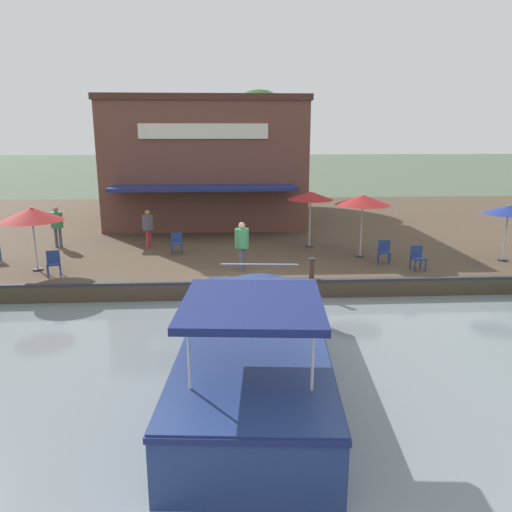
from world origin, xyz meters
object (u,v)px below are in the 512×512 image
waterfront_restaurant (208,160)px  patio_umbrella_by_entrance (509,210)px  person_at_quay_edge (148,225)px  motorboat_fourth_along (256,337)px  tree_downstream_bank (256,128)px  tree_behind_restaurant (239,126)px  patio_umbrella_mid_patio_left (311,196)px  cafe_chair_back_row_seat (418,256)px  cafe_chair_mid_patio (177,242)px  cafe_chair_beside_entrance (53,262)px  person_mid_patio (242,240)px  mooring_post (312,269)px  person_near_entrance (57,222)px  cafe_chair_facing_river (384,251)px  patio_umbrella_mid_patio_right (32,214)px  patio_umbrella_back_row (363,200)px

waterfront_restaurant → patio_umbrella_by_entrance: bearing=47.9°
person_at_quay_edge → motorboat_fourth_along: 11.01m
person_at_quay_edge → tree_downstream_bank: bearing=158.6°
tree_behind_restaurant → motorboat_fourth_along: bearing=-0.6°
tree_behind_restaurant → tree_downstream_bank: bearing=106.2°
person_at_quay_edge → tree_behind_restaurant: size_ratio=0.22×
patio_umbrella_mid_patio_left → cafe_chair_back_row_seat: patio_umbrella_mid_patio_left is taller
cafe_chair_mid_patio → cafe_chair_beside_entrance: bearing=-52.5°
person_mid_patio → mooring_post: bearing=60.2°
patio_umbrella_mid_patio_left → person_near_entrance: 10.85m
cafe_chair_beside_entrance → tree_behind_restaurant: 19.49m
patio_umbrella_mid_patio_left → mooring_post: bearing=-8.5°
person_at_quay_edge → tree_downstream_bank: size_ratio=0.21×
waterfront_restaurant → person_mid_patio: 11.70m
cafe_chair_back_row_seat → motorboat_fourth_along: (6.18, -6.18, -0.30)m
patio_umbrella_by_entrance → mooring_post: patio_umbrella_by_entrance is taller
cafe_chair_facing_river → patio_umbrella_mid_patio_right: bearing=-88.7°
cafe_chair_mid_patio → person_at_quay_edge: (-1.06, -1.29, 0.54)m
cafe_chair_beside_entrance → waterfront_restaurant: bearing=156.9°
cafe_chair_mid_patio → waterfront_restaurant: bearing=173.2°
patio_umbrella_by_entrance → cafe_chair_back_row_seat: bearing=-74.7°
cafe_chair_back_row_seat → person_near_entrance: (-4.39, -14.08, 0.63)m
patio_umbrella_back_row → cafe_chair_beside_entrance: bearing=-79.9°
tree_behind_restaurant → tree_downstream_bank: 1.23m
waterfront_restaurant → cafe_chair_beside_entrance: 12.92m
patio_umbrella_mid_patio_right → person_mid_patio: patio_umbrella_mid_patio_right is taller
person_mid_patio → mooring_post: (1.30, 2.28, -0.73)m
person_near_entrance → mooring_post: bearing=61.2°
motorboat_fourth_along → person_near_entrance: bearing=-143.2°
person_near_entrance → cafe_chair_beside_entrance: bearing=15.8°
tree_downstream_bank → cafe_chair_mid_patio: bearing=-15.5°
person_mid_patio → motorboat_fourth_along: size_ratio=0.19×
person_at_quay_edge → mooring_post: bearing=49.9°
person_mid_patio → tree_behind_restaurant: bearing=178.7°
cafe_chair_facing_river → waterfront_restaurant: bearing=-146.7°
cafe_chair_mid_patio → person_mid_patio: size_ratio=0.48×
waterfront_restaurant → tree_downstream_bank: tree_downstream_bank is taller
motorboat_fourth_along → tree_downstream_bank: bearing=176.6°
patio_umbrella_back_row → person_at_quay_edge: (-2.06, -8.63, -1.25)m
patio_umbrella_mid_patio_left → cafe_chair_back_row_seat: (3.85, 3.29, -1.73)m
tree_behind_restaurant → cafe_chair_back_row_seat: bearing=18.6°
mooring_post → patio_umbrella_by_entrance: bearing=105.5°
waterfront_restaurant → patio_umbrella_mid_patio_right: 12.39m
cafe_chair_mid_patio → tree_behind_restaurant: size_ratio=0.12×
patio_umbrella_mid_patio_right → patio_umbrella_mid_patio_left: size_ratio=0.95×
person_near_entrance → person_at_quay_edge: size_ratio=1.08×
cafe_chair_back_row_seat → mooring_post: size_ratio=1.12×
patio_umbrella_mid_patio_left → cafe_chair_mid_patio: bearing=-81.1°
cafe_chair_back_row_seat → mooring_post: (1.13, -4.04, -0.09)m
patio_umbrella_by_entrance → cafe_chair_facing_river: patio_umbrella_by_entrance is taller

